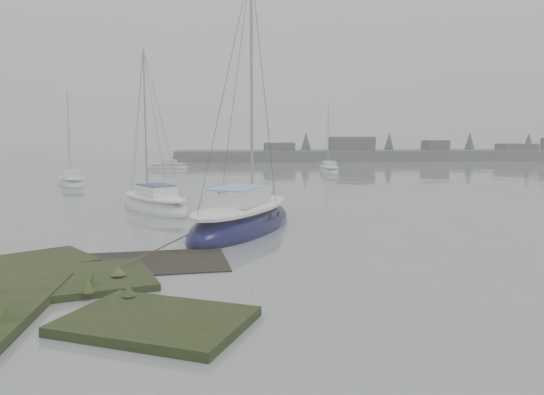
{
  "coord_description": "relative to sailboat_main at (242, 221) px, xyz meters",
  "views": [
    {
      "loc": [
        1.76,
        -10.75,
        3.78
      ],
      "look_at": [
        3.4,
        5.46,
        1.8
      ],
      "focal_mm": 35.0,
      "sensor_mm": 36.0,
      "label": 1
    }
  ],
  "objects": [
    {
      "name": "sailboat_main",
      "position": [
        0.0,
        0.0,
        0.0
      ],
      "size": [
        5.76,
        8.22,
        11.12
      ],
      "rotation": [
        0.0,
        0.0,
        -0.45
      ],
      "color": "black",
      "rests_on": "ground"
    },
    {
      "name": "far_shoreline",
      "position": [
        24.18,
        52.15,
        0.51
      ],
      "size": [
        60.0,
        8.0,
        4.15
      ],
      "color": "#4C4F51",
      "rests_on": "ground"
    },
    {
      "name": "ground",
      "position": [
        -2.66,
        20.25,
        -0.34
      ],
      "size": [
        160.0,
        160.0,
        0.0
      ],
      "primitive_type": "plane",
      "color": "slate",
      "rests_on": "ground"
    },
    {
      "name": "sailboat_white",
      "position": [
        -4.04,
        5.57,
        -0.08
      ],
      "size": [
        4.83,
        6.13,
        8.46
      ],
      "rotation": [
        0.0,
        0.0,
        0.56
      ],
      "color": "silver",
      "rests_on": "ground"
    },
    {
      "name": "sailboat_far_b",
      "position": [
        9.59,
        29.23,
        -0.12
      ],
      "size": [
        1.97,
        5.26,
        7.31
      ],
      "rotation": [
        0.0,
        0.0,
        -0.05
      ],
      "color": "#A3A9AD",
      "rests_on": "ground"
    },
    {
      "name": "sailboat_far_a",
      "position": [
        -11.49,
        18.94,
        -0.12
      ],
      "size": [
        3.4,
        5.46,
        7.33
      ],
      "rotation": [
        0.0,
        0.0,
        0.35
      ],
      "color": "#B1B8BC",
      "rests_on": "ground"
    },
    {
      "name": "sailboat_far_c",
      "position": [
        -6.29,
        37.07,
        -0.15
      ],
      "size": [
        4.44,
        1.78,
        6.12
      ],
      "rotation": [
        0.0,
        0.0,
        1.49
      ],
      "color": "#B0B4BA",
      "rests_on": "ground"
    }
  ]
}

